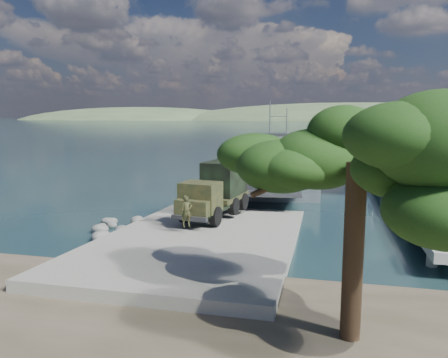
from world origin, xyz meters
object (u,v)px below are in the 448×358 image
Objects in this scene: sailboat_near at (409,169)px; sailboat_far at (417,166)px; military_truck at (217,189)px; pier at (399,175)px; soldier at (187,218)px; overhang_tree at (338,166)px; landing_craft at (275,171)px.

sailboat_far is at bearing 67.07° from sailboat_near.
military_truck is 38.34m from sailboat_far.
pier is 19.35m from sailboat_far.
pier is 24.07m from soldier.
soldier is 0.23× the size of overhang_tree.
pier is 5.81× the size of sailboat_near.
sailboat_near is 1.04× the size of sailboat_far.
pier is 15.31m from sailboat_near.
landing_craft is 4.31× the size of overhang_tree.
landing_craft is at bearing -164.08° from sailboat_far.
landing_craft is at bearing 51.74° from soldier.
soldier is at bearing -125.34° from pier.
military_truck is (-1.34, -20.99, 1.42)m from landing_craft.
landing_craft is at bearing -150.68° from sailboat_near.
sailboat_near is at bearing 77.04° from pier.
landing_craft is 4.29× the size of sailboat_near.
pier is at bearing 57.10° from military_truck.
overhang_tree is at bearing -85.16° from landing_craft.
overhang_tree is at bearing -102.88° from sailboat_near.
landing_craft is 19.04× the size of soldier.
soldier is (-1.89, -25.67, 0.57)m from landing_craft.
landing_craft is at bearing 153.38° from pier.
pier is at bearing 77.87° from overhang_tree.
pier is 5.84× the size of overhang_tree.
sailboat_far is (18.36, 33.61, -1.81)m from military_truck.
soldier is 0.23× the size of sailboat_far.
military_truck is at bearing -119.85° from sailboat_near.
sailboat_far is (4.99, 18.66, -1.21)m from pier.
sailboat_near is at bearing 25.11° from landing_craft.
sailboat_near is (17.35, 34.51, -0.95)m from soldier.
military_truck is 34.28m from sailboat_near.
military_truck is at bearing -98.33° from landing_craft.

